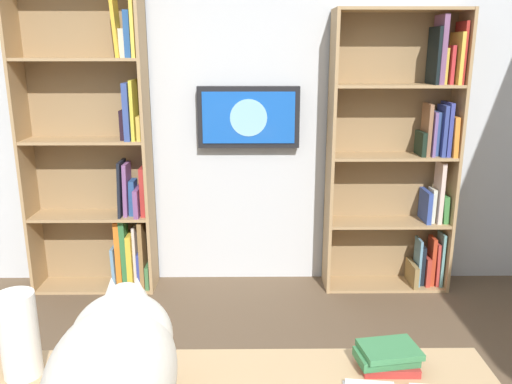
# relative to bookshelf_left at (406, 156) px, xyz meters

# --- Properties ---
(wall_back) EXTENTS (4.52, 0.06, 2.70)m
(wall_back) POSITION_rel_bookshelf_left_xyz_m (1.18, -0.16, 0.36)
(wall_back) COLOR silver
(wall_back) RESTS_ON ground
(bookshelf_left) EXTENTS (0.89, 0.28, 1.97)m
(bookshelf_left) POSITION_rel_bookshelf_left_xyz_m (0.00, 0.00, 0.00)
(bookshelf_left) COLOR tan
(bookshelf_left) RESTS_ON ground
(bookshelf_right) EXTENTS (0.87, 0.28, 2.21)m
(bookshelf_right) POSITION_rel_bookshelf_left_xyz_m (2.14, -0.00, 0.02)
(bookshelf_right) COLOR tan
(bookshelf_right) RESTS_ON ground
(wall_mounted_tv) EXTENTS (0.72, 0.07, 0.43)m
(wall_mounted_tv) POSITION_rel_bookshelf_left_xyz_m (1.11, -0.08, 0.26)
(wall_mounted_tv) COLOR black
(cat) EXTENTS (0.32, 0.63, 0.34)m
(cat) POSITION_rel_bookshelf_left_xyz_m (1.44, 2.47, -0.04)
(cat) COLOR silver
(cat) RESTS_ON desk
(paper_towel_roll) EXTENTS (0.11, 0.11, 0.26)m
(paper_towel_roll) POSITION_rel_bookshelf_left_xyz_m (1.78, 2.26, -0.08)
(paper_towel_roll) COLOR white
(paper_towel_roll) RESTS_ON desk
(desk_book_stack) EXTENTS (0.20, 0.15, 0.07)m
(desk_book_stack) POSITION_rel_bookshelf_left_xyz_m (0.69, 2.24, -0.17)
(desk_book_stack) COLOR #B7332D
(desk_book_stack) RESTS_ON desk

